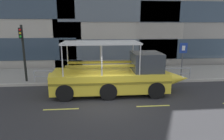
# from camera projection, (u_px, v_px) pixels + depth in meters

# --- Properties ---
(ground_plane) EXTENTS (120.00, 120.00, 0.00)m
(ground_plane) POSITION_uv_depth(u_px,v_px,m) (107.00, 100.00, 11.24)
(ground_plane) COLOR #2B2B2D
(sidewalk) EXTENTS (32.00, 4.80, 0.18)m
(sidewalk) POSITION_uv_depth(u_px,v_px,m) (103.00, 74.00, 16.65)
(sidewalk) COLOR gray
(sidewalk) RESTS_ON ground_plane
(curb_edge) EXTENTS (32.00, 0.18, 0.18)m
(curb_edge) POSITION_uv_depth(u_px,v_px,m) (104.00, 83.00, 14.23)
(curb_edge) COLOR #B2ADA3
(curb_edge) RESTS_ON ground_plane
(lane_centreline) EXTENTS (25.80, 0.12, 0.01)m
(lane_centreline) POSITION_uv_depth(u_px,v_px,m) (108.00, 108.00, 10.25)
(lane_centreline) COLOR #DBD64C
(lane_centreline) RESTS_ON ground_plane
(curb_guardrail) EXTENTS (11.62, 0.09, 0.83)m
(curb_guardrail) POSITION_uv_depth(u_px,v_px,m) (115.00, 73.00, 14.48)
(curb_guardrail) COLOR #9EA0A8
(curb_guardrail) RESTS_ON sidewalk
(traffic_light_pole) EXTENTS (0.24, 0.46, 3.99)m
(traffic_light_pole) POSITION_uv_depth(u_px,v_px,m) (23.00, 48.00, 13.70)
(traffic_light_pole) COLOR black
(traffic_light_pole) RESTS_ON sidewalk
(parking_sign) EXTENTS (0.60, 0.12, 2.65)m
(parking_sign) POSITION_uv_depth(u_px,v_px,m) (183.00, 54.00, 15.00)
(parking_sign) COLOR #4C4F54
(parking_sign) RESTS_ON sidewalk
(duck_tour_boat) EXTENTS (8.66, 2.50, 3.21)m
(duck_tour_boat) POSITION_uv_depth(u_px,v_px,m) (118.00, 76.00, 12.19)
(duck_tour_boat) COLOR yellow
(duck_tour_boat) RESTS_ON ground_plane
(pedestrian_near_bow) EXTENTS (0.34, 0.38, 1.68)m
(pedestrian_near_bow) POSITION_uv_depth(u_px,v_px,m) (160.00, 64.00, 15.32)
(pedestrian_near_bow) COLOR #1E2338
(pedestrian_near_bow) RESTS_ON sidewalk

